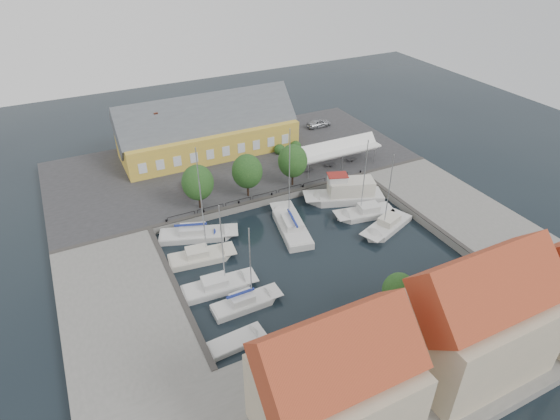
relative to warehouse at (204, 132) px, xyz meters
name	(u,v)px	position (x,y,z in m)	size (l,w,h in m)	color
ground	(302,244)	(2.60, -28.36, -4.43)	(140.00, 140.00, 0.00)	black
north_quay	(233,164)	(2.60, -5.36, -3.93)	(56.00, 26.00, 1.00)	#2D2D30
west_quay	(123,308)	(-19.40, -30.36, -3.93)	(12.00, 24.00, 1.00)	slate
east_quay	(449,206)	(24.60, -30.36, -3.93)	(12.00, 24.00, 1.00)	slate
south_bank	(415,365)	(2.60, -49.36, -3.93)	(56.00, 14.00, 1.00)	slate
quay_edge_fittings	(284,217)	(2.62, -23.61, -3.37)	(56.00, 24.72, 0.40)	#383533
warehouse	(204,132)	(0.00, 0.00, 0.00)	(28.56, 14.00, 9.55)	gold
tent_canopy	(337,150)	(16.60, -13.86, -0.74)	(14.00, 4.00, 2.83)	white
quay_trees	(247,171)	(0.60, -16.36, 0.45)	(18.20, 4.20, 6.30)	black
car_silver	(319,123)	(22.04, 0.62, -2.65)	(1.83, 4.55, 1.55)	#A0A3A7
car_red	(193,186)	(-5.85, -11.61, -2.69)	(1.56, 4.47, 1.47)	maroon
center_sailboat	(291,227)	(2.86, -25.04, -4.07)	(5.07, 10.78, 14.12)	silver
trawler	(347,194)	(13.22, -22.14, -3.41)	(11.63, 6.92, 5.00)	silver
east_boat_a	(366,214)	(13.42, -26.64, -4.17)	(8.63, 4.10, 11.79)	silver
east_boat_b	(387,227)	(14.07, -30.39, -4.17)	(8.79, 5.56, 11.52)	silver
west_boat_a	(197,235)	(-8.60, -21.25, -4.16)	(10.17, 5.93, 12.95)	silver
west_boat_b	(201,258)	(-9.59, -25.79, -4.17)	(8.18, 3.66, 10.88)	beige
west_boat_c	(218,287)	(-9.51, -31.56, -4.17)	(8.42, 3.16, 11.17)	silver
west_boat_d	(245,304)	(-7.87, -35.25, -4.16)	(7.64, 2.42, 10.26)	silver
launch_sw	(235,343)	(-10.69, -39.48, -4.34)	(5.79, 2.45, 0.98)	silver
launch_nw	(201,237)	(-8.16, -21.52, -4.34)	(5.42, 3.73, 0.88)	navy
townhouses	(462,333)	(4.52, -51.60, 1.40)	(36.30, 8.50, 12.00)	tan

